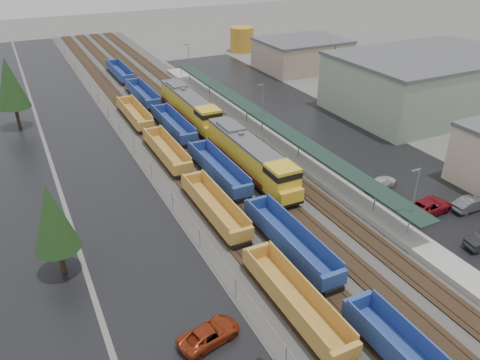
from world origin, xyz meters
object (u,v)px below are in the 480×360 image
object	(u,v)px
locomotive_lead	(251,158)
well_string_yellow	(249,247)
parked_car_east_b	(428,206)
well_string_blue	(218,170)
parked_car_east_e	(471,204)
locomotive_trail	(190,107)
storage_tank	(242,39)
parked_car_east_c	(381,183)
parked_car_west_c	(209,334)

from	to	relation	value
locomotive_lead	well_string_yellow	xyz separation A→B (m)	(-8.00, -14.70, -1.34)
well_string_yellow	parked_car_east_b	distance (m)	21.27
well_string_blue	parked_car_east_e	xyz separation A→B (m)	(21.89, -19.34, -0.42)
locomotive_trail	parked_car_east_b	world-z (taller)	locomotive_trail
locomotive_lead	well_string_blue	xyz separation A→B (m)	(-4.00, 1.26, -1.32)
locomotive_lead	well_string_blue	size ratio (longest dim) A/B	0.18
storage_tank	parked_car_east_e	distance (m)	81.04
parked_car_east_b	parked_car_east_c	distance (m)	6.63
parked_car_west_c	parked_car_east_b	world-z (taller)	parked_car_east_b
locomotive_trail	parked_car_east_c	bearing A→B (deg)	-68.07
parked_car_east_b	parked_car_east_c	bearing A→B (deg)	1.65
parked_car_east_c	parked_car_east_e	size ratio (longest dim) A/B	1.04
locomotive_trail	parked_car_east_e	bearing A→B (deg)	-65.40
locomotive_trail	well_string_yellow	world-z (taller)	locomotive_trail
parked_car_west_c	parked_car_east_c	size ratio (longest dim) A/B	1.04
well_string_blue	storage_tank	size ratio (longest dim) A/B	19.32
storage_tank	parked_car_east_c	xyz separation A→B (m)	(-17.42, -71.92, -2.30)
parked_car_west_c	well_string_blue	bearing A→B (deg)	-38.52
parked_car_east_b	well_string_yellow	bearing A→B (deg)	80.24
parked_car_west_c	parked_car_east_e	size ratio (longest dim) A/B	1.08
well_string_yellow	well_string_blue	size ratio (longest dim) A/B	0.81
locomotive_trail	parked_car_east_c	world-z (taller)	locomotive_trail
well_string_yellow	parked_car_west_c	world-z (taller)	well_string_yellow
parked_car_east_b	parked_car_east_e	world-z (taller)	parked_car_east_b
locomotive_trail	parked_car_east_b	size ratio (longest dim) A/B	3.56
well_string_yellow	parked_car_east_b	world-z (taller)	well_string_yellow
locomotive_trail	parked_car_west_c	bearing A→B (deg)	-109.45
parked_car_east_b	parked_car_east_e	distance (m)	4.97
parked_car_east_b	parked_car_east_c	size ratio (longest dim) A/B	1.23
parked_car_east_e	parked_car_west_c	bearing A→B (deg)	98.52
storage_tank	parked_car_east_c	bearing A→B (deg)	-103.62
well_string_blue	parked_car_west_c	size ratio (longest dim) A/B	23.39
well_string_blue	parked_car_east_e	size ratio (longest dim) A/B	25.15
well_string_yellow	well_string_blue	distance (m)	16.45
well_string_yellow	parked_car_east_e	distance (m)	26.12
well_string_blue	parked_car_east_e	bearing A→B (deg)	-41.46
parked_car_east_e	locomotive_trail	bearing A→B (deg)	25.53
well_string_yellow	storage_tank	size ratio (longest dim) A/B	15.70
parked_car_east_c	locomotive_trail	bearing A→B (deg)	5.79
locomotive_lead	parked_car_east_c	distance (m)	15.97
well_string_yellow	parked_car_east_b	size ratio (longest dim) A/B	16.07
parked_car_west_c	well_string_yellow	bearing A→B (deg)	-56.28
locomotive_lead	parked_car_east_e	distance (m)	25.50
parked_car_east_c	well_string_yellow	bearing A→B (deg)	87.16
locomotive_lead	well_string_yellow	bearing A→B (deg)	-118.56
storage_tank	parked_car_west_c	distance (m)	95.91
well_string_yellow	well_string_blue	xyz separation A→B (m)	(4.00, 15.96, 0.02)
well_string_yellow	parked_car_east_c	world-z (taller)	well_string_yellow
locomotive_lead	well_string_yellow	size ratio (longest dim) A/B	0.22
locomotive_trail	locomotive_lead	bearing A→B (deg)	-90.00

